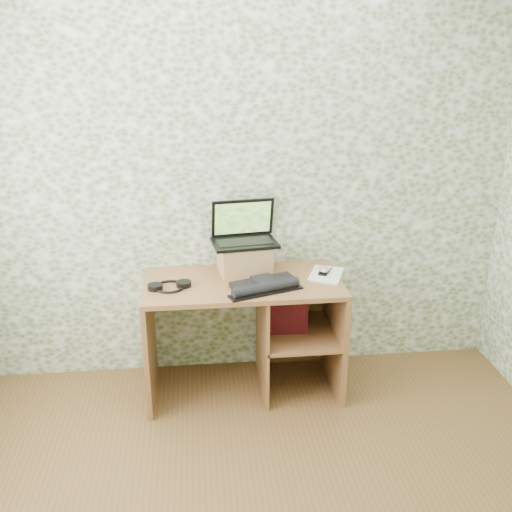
{
  "coord_description": "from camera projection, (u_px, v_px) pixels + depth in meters",
  "views": [
    {
      "loc": [
        -0.27,
        -1.74,
        2.1
      ],
      "look_at": [
        0.07,
        1.39,
        0.93
      ],
      "focal_mm": 40.0,
      "sensor_mm": 36.0,
      "label": 1
    }
  ],
  "objects": [
    {
      "name": "wall_back",
      "position": [
        238.0,
        181.0,
        3.56
      ],
      "size": [
        3.5,
        0.0,
        3.5
      ],
      "primitive_type": "plane",
      "rotation": [
        1.57,
        0.0,
        0.0
      ],
      "color": "white",
      "rests_on": "ground"
    },
    {
      "name": "notepad",
      "position": [
        326.0,
        275.0,
        3.55
      ],
      "size": [
        0.28,
        0.32,
        0.01
      ],
      "primitive_type": "cube",
      "rotation": [
        0.0,
        0.0,
        -0.39
      ],
      "color": "silver",
      "rests_on": "desk"
    },
    {
      "name": "laptop",
      "position": [
        244.0,
        233.0,
        3.56
      ],
      "size": [
        0.42,
        0.32,
        0.26
      ],
      "rotation": [
        0.0,
        0.0,
        0.13
      ],
      "color": "black",
      "rests_on": "riser"
    },
    {
      "name": "desk",
      "position": [
        255.0,
        318.0,
        3.59
      ],
      "size": [
        1.2,
        0.6,
        0.75
      ],
      "color": "brown",
      "rests_on": "floor"
    },
    {
      "name": "red_box",
      "position": [
        288.0,
        310.0,
        3.57
      ],
      "size": [
        0.25,
        0.09,
        0.3
      ],
      "primitive_type": "cube",
      "rotation": [
        0.0,
        0.0,
        -0.06
      ],
      "color": "maroon",
      "rests_on": "desk"
    },
    {
      "name": "headphones",
      "position": [
        170.0,
        286.0,
        3.37
      ],
      "size": [
        0.26,
        0.21,
        0.03
      ],
      "rotation": [
        0.0,
        0.0,
        0.17
      ],
      "color": "black",
      "rests_on": "desk"
    },
    {
      "name": "keyboard",
      "position": [
        265.0,
        285.0,
        3.35
      ],
      "size": [
        0.45,
        0.36,
        0.06
      ],
      "rotation": [
        0.0,
        0.0,
        0.34
      ],
      "color": "black",
      "rests_on": "desk"
    },
    {
      "name": "riser",
      "position": [
        245.0,
        258.0,
        3.57
      ],
      "size": [
        0.34,
        0.3,
        0.19
      ],
      "primitive_type": "cube",
      "rotation": [
        0.0,
        0.0,
        0.13
      ],
      "color": "#9F7B47",
      "rests_on": "desk"
    },
    {
      "name": "mouse",
      "position": [
        324.0,
        271.0,
        3.55
      ],
      "size": [
        0.1,
        0.12,
        0.03
      ],
      "primitive_type": "ellipsoid",
      "rotation": [
        0.0,
        0.0,
        -0.39
      ],
      "color": "silver",
      "rests_on": "notepad"
    },
    {
      "name": "pen",
      "position": [
        329.0,
        271.0,
        3.58
      ],
      "size": [
        0.07,
        0.12,
        0.01
      ],
      "primitive_type": "cylinder",
      "rotation": [
        1.57,
        0.0,
        -0.48
      ],
      "color": "black",
      "rests_on": "notepad"
    }
  ]
}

